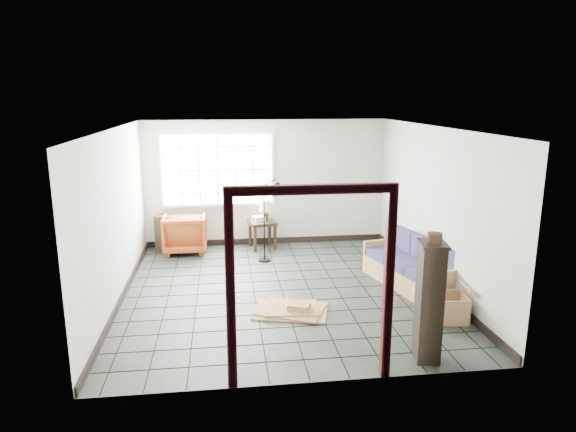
{
  "coord_description": "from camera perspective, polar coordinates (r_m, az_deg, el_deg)",
  "views": [
    {
      "loc": [
        -0.89,
        -7.74,
        3.08
      ],
      "look_at": [
        0.14,
        0.3,
        1.16
      ],
      "focal_mm": 32.0,
      "sensor_mm": 36.0,
      "label": 1
    }
  ],
  "objects": [
    {
      "name": "armchair",
      "position": [
        10.46,
        -11.38,
        -1.68
      ],
      "size": [
        0.83,
        0.78,
        0.85
      ],
      "primitive_type": "imported",
      "rotation": [
        0.0,
        0.0,
        3.14
      ],
      "color": "#904E15",
      "rests_on": "ground"
    },
    {
      "name": "doorway_trim",
      "position": [
        5.4,
        2.6,
        -5.09
      ],
      "size": [
        1.8,
        0.08,
        2.2
      ],
      "color": "#390D11",
      "rests_on": "ground"
    },
    {
      "name": "room_shell",
      "position": [
        7.95,
        -0.75,
        3.14
      ],
      "size": [
        5.02,
        5.52,
        2.61
      ],
      "color": "#B0B4AD",
      "rests_on": "ground"
    },
    {
      "name": "open_box",
      "position": [
        7.62,
        17.1,
        -9.68
      ],
      "size": [
        0.94,
        0.53,
        0.5
      ],
      "rotation": [
        0.0,
        0.0,
        -0.12
      ],
      "color": "#A4794F",
      "rests_on": "ground"
    },
    {
      "name": "console_shelf",
      "position": [
        10.54,
        -11.85,
        -1.91
      ],
      "size": [
        1.01,
        0.61,
        0.74
      ],
      "rotation": [
        0.0,
        0.0,
        -0.28
      ],
      "color": "black",
      "rests_on": "ground"
    },
    {
      "name": "window_panel",
      "position": [
        10.55,
        -7.86,
        5.1
      ],
      "size": [
        2.32,
        0.08,
        1.52
      ],
      "color": "silver",
      "rests_on": "ground"
    },
    {
      "name": "projector",
      "position": [
        10.49,
        -3.11,
        -0.27
      ],
      "size": [
        0.34,
        0.3,
        0.1
      ],
      "rotation": [
        0.0,
        0.0,
        0.35
      ],
      "color": "silver",
      "rests_on": "side_table"
    },
    {
      "name": "tall_shelf",
      "position": [
        6.29,
        15.42,
        -9.09
      ],
      "size": [
        0.37,
        0.44,
        1.45
      ],
      "rotation": [
        0.0,
        0.0,
        -0.17
      ],
      "color": "black",
      "rests_on": "ground"
    },
    {
      "name": "table_lamp",
      "position": [
        10.42,
        -2.47,
        1.04
      ],
      "size": [
        0.3,
        0.3,
        0.43
      ],
      "rotation": [
        0.0,
        0.0,
        0.08
      ],
      "color": "black",
      "rests_on": "side_table"
    },
    {
      "name": "cardboard_pile",
      "position": [
        7.59,
        0.43,
        -10.31
      ],
      "size": [
        1.2,
        1.01,
        0.15
      ],
      "rotation": [
        0.0,
        0.0,
        -0.3
      ],
      "color": "#A4794F",
      "rests_on": "ground"
    },
    {
      "name": "side_table",
      "position": [
        10.5,
        -2.87,
        -1.1
      ],
      "size": [
        0.61,
        0.61,
        0.57
      ],
      "rotation": [
        0.0,
        0.0,
        0.18
      ],
      "color": "black",
      "rests_on": "ground"
    },
    {
      "name": "floor_lamp",
      "position": [
        9.6,
        -1.96,
        -0.17
      ],
      "size": [
        0.48,
        0.31,
        1.58
      ],
      "rotation": [
        0.0,
        0.0,
        0.34
      ],
      "color": "black",
      "rests_on": "ground"
    },
    {
      "name": "futon_sofa",
      "position": [
        8.73,
        13.75,
        -5.69
      ],
      "size": [
        1.15,
        1.98,
        0.83
      ],
      "rotation": [
        0.0,
        0.0,
        0.26
      ],
      "color": "olive",
      "rests_on": "ground"
    },
    {
      "name": "pot",
      "position": [
        6.0,
        16.0,
        -2.41
      ],
      "size": [
        0.2,
        0.2,
        0.12
      ],
      "rotation": [
        0.0,
        0.0,
        -0.21
      ],
      "color": "black",
      "rests_on": "tall_shelf"
    },
    {
      "name": "ground",
      "position": [
        8.38,
        -0.69,
        -8.27
      ],
      "size": [
        5.5,
        5.5,
        0.0
      ],
      "primitive_type": "plane",
      "color": "black",
      "rests_on": "ground"
    }
  ]
}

